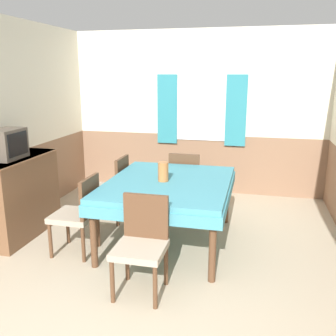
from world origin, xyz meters
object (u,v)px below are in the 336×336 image
(dining_table, at_px, (169,189))
(chair_head_near, at_px, (142,241))
(vase, at_px, (163,172))
(chair_head_window, at_px, (186,179))
(tv, at_px, (7,144))
(chair_left_far, at_px, (113,186))
(sideboard, at_px, (19,196))
(chair_left_near, at_px, (79,212))

(dining_table, bearing_deg, chair_head_near, -90.00)
(chair_head_near, relative_size, vase, 4.00)
(chair_head_window, xyz_separation_m, tv, (-1.82, -1.33, 0.67))
(chair_left_far, height_order, sideboard, sideboard)
(chair_left_far, distance_m, chair_head_window, 1.03)
(dining_table, xyz_separation_m, chair_head_window, (0.00, 1.03, -0.17))
(chair_head_window, relative_size, sideboard, 0.77)
(chair_left_far, bearing_deg, dining_table, -119.32)
(chair_head_near, xyz_separation_m, tv, (-1.82, 0.72, 0.67))
(chair_head_near, height_order, vase, vase)
(chair_head_near, xyz_separation_m, sideboard, (-1.80, 0.81, 0.02))
(chair_head_window, bearing_deg, sideboard, -145.41)
(sideboard, bearing_deg, dining_table, 6.84)
(tv, relative_size, vase, 1.94)
(chair_head_window, height_order, chair_head_near, same)
(chair_left_far, distance_m, vase, 1.03)
(sideboard, distance_m, vase, 1.79)
(dining_table, xyz_separation_m, sideboard, (-1.80, -0.22, -0.15))
(chair_left_far, relative_size, chair_left_near, 1.00)
(chair_head_near, distance_m, tv, 2.07)
(chair_left_near, relative_size, sideboard, 0.77)
(chair_head_near, xyz_separation_m, chair_left_near, (-0.88, 0.54, 0.00))
(dining_table, relative_size, vase, 7.77)
(chair_head_window, height_order, vase, vase)
(chair_left_far, xyz_separation_m, vase, (0.82, -0.51, 0.38))
(dining_table, xyz_separation_m, chair_left_near, (-0.88, -0.49, -0.17))
(chair_left_near, bearing_deg, dining_table, -60.68)
(sideboard, height_order, tv, tv)
(chair_left_far, bearing_deg, sideboard, 127.37)
(sideboard, bearing_deg, tv, -99.21)
(chair_left_near, height_order, vase, vase)
(chair_head_window, distance_m, vase, 1.11)
(chair_left_near, xyz_separation_m, sideboard, (-0.93, 0.28, 0.02))
(sideboard, distance_m, tv, 0.66)
(dining_table, height_order, chair_head_window, chair_head_window)
(chair_head_near, bearing_deg, chair_left_far, -60.03)
(chair_head_near, height_order, sideboard, sideboard)
(chair_left_far, xyz_separation_m, chair_left_near, (0.00, -0.98, 0.00))
(chair_head_near, relative_size, chair_left_near, 1.00)
(tv, bearing_deg, chair_head_window, 36.28)
(chair_head_near, bearing_deg, sideboard, -24.22)
(dining_table, relative_size, chair_left_near, 1.94)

